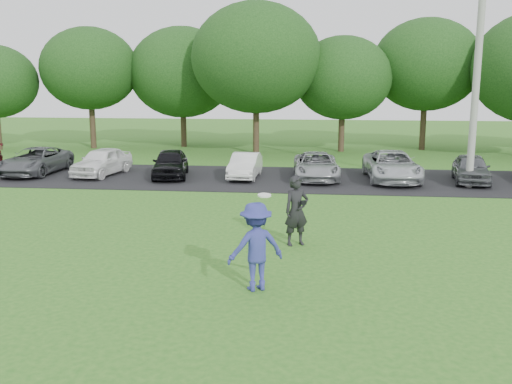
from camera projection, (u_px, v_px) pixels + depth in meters
The scene contains 7 objects.
ground at pixel (238, 282), 12.31m from camera, with size 100.00×100.00×0.00m, color #2A671D.
parking_lot at pixel (280, 179), 24.98m from camera, with size 32.00×6.50×0.03m, color black.
utility_pole at pixel (477, 67), 22.01m from camera, with size 0.28×0.28×9.54m, color #9E9D99.
frisbee_player at pixel (256, 246), 11.74m from camera, with size 1.38×1.15×2.08m.
camera_bystander at pixel (296, 211), 14.92m from camera, with size 0.80×0.70×1.84m.
parked_cars at pixel (289, 165), 24.85m from camera, with size 31.02×4.68×1.25m.
tree_row at pixel (318, 68), 33.37m from camera, with size 42.39×9.85×8.64m.
Camera 1 is at (1.67, -11.57, 4.33)m, focal length 40.00 mm.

